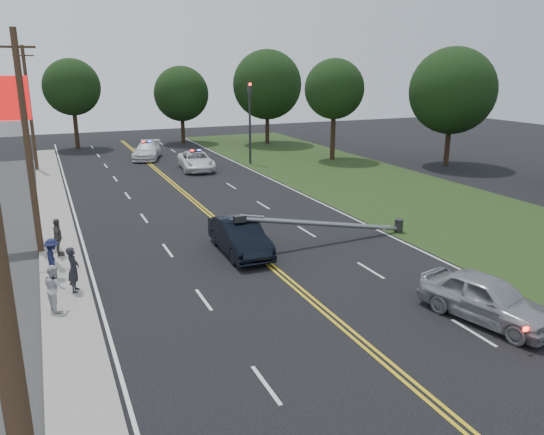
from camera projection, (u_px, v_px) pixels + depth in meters
name	position (u px, v px, depth m)	size (l,w,h in m)	color
ground	(344.00, 328.00, 17.73)	(120.00, 120.00, 0.00)	black
sidewalk	(62.00, 264.00, 23.30)	(1.80, 70.00, 0.12)	gray
grass_verge	(452.00, 212.00, 31.72)	(12.00, 80.00, 0.01)	#223414
centerline_yellow	(241.00, 240.00, 26.54)	(0.36, 80.00, 0.00)	gold
traffic_signal	(250.00, 116.00, 46.18)	(0.28, 0.41, 7.05)	#2D2D30
fallen_streetlight	(334.00, 224.00, 26.13)	(9.36, 0.44, 1.91)	#2D2D30
utility_pole_near	(13.00, 388.00, 5.75)	(1.60, 0.28, 10.00)	#382619
utility_pole_mid	(28.00, 145.00, 23.37)	(1.60, 0.28, 10.00)	#382619
utility_pole_far	(30.00, 109.00, 42.75)	(1.60, 0.28, 10.00)	#382619
tree_6	(72.00, 87.00, 54.23)	(5.75, 5.75, 9.20)	black
tree_7	(181.00, 94.00, 58.71)	(6.03, 6.03, 8.45)	black
tree_8	(267.00, 85.00, 57.74)	(7.50, 7.50, 10.18)	black
tree_9	(334.00, 89.00, 47.71)	(5.39, 5.39, 9.11)	black
tree_13	(452.00, 91.00, 44.73)	(7.25, 7.25, 10.02)	black
crashed_sedan	(240.00, 236.00, 24.58)	(1.71, 4.92, 1.62)	black
waiting_sedan	(487.00, 298.00, 18.06)	(1.90, 4.72, 1.61)	#9B9FA3
emergency_a	(196.00, 161.00, 44.40)	(2.51, 5.45, 1.52)	white
emergency_b	(147.00, 151.00, 49.51)	(2.17, 5.33, 1.55)	silver
bystander_a	(74.00, 269.00, 20.08)	(0.65, 0.43, 1.78)	#222229
bystander_b	(55.00, 288.00, 18.54)	(0.82, 0.64, 1.68)	silver
bystander_c	(53.00, 258.00, 21.42)	(1.06, 0.61, 1.65)	#1A1D42
bystander_d	(58.00, 237.00, 23.90)	(1.02, 0.42, 1.73)	#564C44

